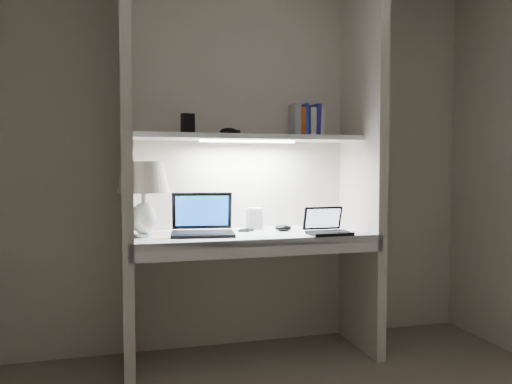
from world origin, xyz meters
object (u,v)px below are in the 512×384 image
object	(u,v)px
laptop_main	(203,225)
laptop_netbook	(327,228)
speaker	(255,219)
table_lamp	(143,186)
book_row	(306,122)

from	to	relation	value
laptop_main	laptop_netbook	distance (m)	0.74
laptop_main	speaker	xyz separation A→B (m)	(0.36, 0.14, 0.01)
table_lamp	laptop_netbook	world-z (taller)	table_lamp
speaker	table_lamp	bearing A→B (deg)	-142.01
laptop_netbook	speaker	distance (m)	0.48
speaker	laptop_main	bearing A→B (deg)	-134.49
table_lamp	book_row	size ratio (longest dim) A/B	1.99
laptop_netbook	speaker	bearing A→B (deg)	138.19
laptop_netbook	speaker	xyz separation A→B (m)	(-0.36, 0.32, 0.03)
laptop_main	laptop_netbook	size ratio (longest dim) A/B	1.64
table_lamp	laptop_netbook	xyz separation A→B (m)	(1.06, -0.15, -0.25)
laptop_netbook	table_lamp	bearing A→B (deg)	171.32
speaker	book_row	world-z (taller)	book_row
speaker	book_row	size ratio (longest dim) A/B	0.64
laptop_netbook	laptop_main	bearing A→B (deg)	165.27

